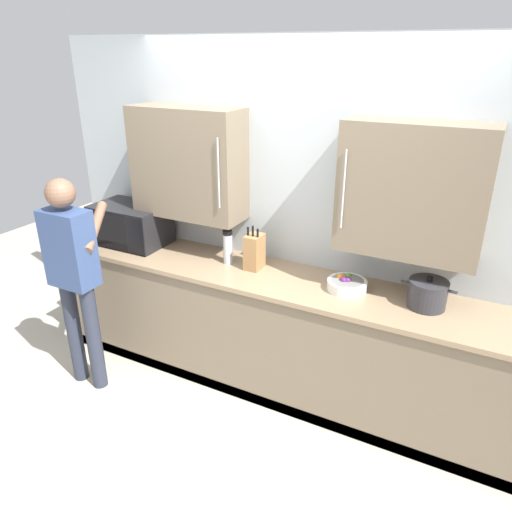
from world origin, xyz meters
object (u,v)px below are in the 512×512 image
(person_figure, at_px, (73,269))
(knife_block, at_px, (254,252))
(fruit_bowl, at_px, (347,284))
(thermos_flask, at_px, (228,247))
(microwave_oven, at_px, (128,224))
(stock_pot, at_px, (427,294))

(person_figure, bearing_deg, knife_block, 31.98)
(fruit_bowl, xyz_separation_m, thermos_flask, (-0.92, 0.01, 0.09))
(thermos_flask, bearing_deg, microwave_oven, -179.32)
(stock_pot, relative_size, thermos_flask, 1.29)
(microwave_oven, bearing_deg, knife_block, 1.03)
(microwave_oven, xyz_separation_m, stock_pot, (2.37, 0.01, -0.07))
(microwave_oven, distance_m, stock_pot, 2.38)
(fruit_bowl, height_order, thermos_flask, thermos_flask)
(knife_block, xyz_separation_m, stock_pot, (1.22, -0.01, -0.04))
(fruit_bowl, relative_size, person_figure, 0.16)
(fruit_bowl, xyz_separation_m, person_figure, (-1.80, -0.66, 0.00))
(microwave_oven, relative_size, thermos_flask, 2.28)
(fruit_bowl, relative_size, thermos_flask, 1.01)
(knife_block, bearing_deg, person_figure, -148.02)
(stock_pot, height_order, person_figure, person_figure)
(stock_pot, bearing_deg, thermos_flask, 179.87)
(microwave_oven, relative_size, person_figure, 0.36)
(knife_block, distance_m, person_figure, 1.30)
(thermos_flask, distance_m, person_figure, 1.11)
(knife_block, relative_size, fruit_bowl, 1.28)
(fruit_bowl, height_order, stock_pot, stock_pot)
(microwave_oven, relative_size, knife_block, 1.77)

